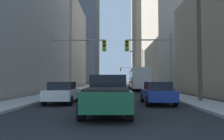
{
  "coord_description": "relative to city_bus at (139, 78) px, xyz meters",
  "views": [
    {
      "loc": [
        0.44,
        -2.81,
        1.63
      ],
      "look_at": [
        0.0,
        21.58,
        2.8
      ],
      "focal_mm": 34.19,
      "sensor_mm": 36.0,
      "label": 1
    }
  ],
  "objects": [
    {
      "name": "traffic_signal_near_left",
      "position": [
        -7.42,
        -14.51,
        2.18
      ],
      "size": [
        5.23,
        0.44,
        6.0
      ],
      "color": "gray",
      "rests_on": "ground"
    },
    {
      "name": "traffic_signal_near_right",
      "position": [
        -0.42,
        -14.51,
        2.14
      ],
      "size": [
        4.39,
        0.44,
        6.0
      ],
      "color": "gray",
      "rests_on": "ground"
    },
    {
      "name": "pickup_truck_green",
      "position": [
        -4.09,
        -23.89,
        -1.0
      ],
      "size": [
        2.2,
        5.45,
        1.9
      ],
      "color": "#195938",
      "rests_on": "ground"
    },
    {
      "name": "building_right_mid_block",
      "position": [
        14.87,
        18.38,
        13.64
      ],
      "size": [
        21.11,
        26.05,
        31.14
      ],
      "primitive_type": "cube",
      "color": "#B7A893",
      "rests_on": "ground"
    },
    {
      "name": "sedan_white",
      "position": [
        -7.43,
        -19.3,
        -1.16
      ],
      "size": [
        1.95,
        4.23,
        1.52
      ],
      "color": "white",
      "rests_on": "ground"
    },
    {
      "name": "utility_pole_right",
      "position": [
        2.48,
        -18.63,
        3.3
      ],
      "size": [
        2.2,
        0.28,
        9.9
      ],
      "color": "brown",
      "rests_on": "ground"
    },
    {
      "name": "street_lamp_right",
      "position": [
        1.15,
        6.85,
        2.64
      ],
      "size": [
        2.63,
        0.32,
        7.5
      ],
      "color": "gray",
      "rests_on": "ground"
    },
    {
      "name": "sedan_maroon",
      "position": [
        -4.16,
        -2.67,
        -1.16
      ],
      "size": [
        1.95,
        4.25,
        1.52
      ],
      "color": "maroon",
      "rests_on": "ground"
    },
    {
      "name": "sidewalk_left",
      "position": [
        -10.44,
        18.49,
        -1.85
      ],
      "size": [
        2.68,
        160.0,
        0.15
      ],
      "primitive_type": "cube",
      "color": "#9E9E99",
      "rests_on": "ground"
    },
    {
      "name": "city_bus",
      "position": [
        0.0,
        0.0,
        0.0
      ],
      "size": [
        2.79,
        11.56,
        3.4
      ],
      "color": "silver",
      "rests_on": "ground"
    },
    {
      "name": "sedan_blue",
      "position": [
        -0.85,
        -19.72,
        -1.16
      ],
      "size": [
        1.95,
        4.21,
        1.52
      ],
      "color": "navy",
      "rests_on": "ground"
    },
    {
      "name": "building_left_far_tower",
      "position": [
        -19.65,
        62.49,
        24.53
      ],
      "size": [
        15.19,
        22.54,
        52.93
      ],
      "primitive_type": "cube",
      "color": "#4C515B",
      "rests_on": "ground"
    },
    {
      "name": "sidewalk_right",
      "position": [
        2.22,
        18.49,
        -1.85
      ],
      "size": [
        2.68,
        160.0,
        0.15
      ],
      "primitive_type": "cube",
      "color": "#9E9E99",
      "rests_on": "ground"
    },
    {
      "name": "traffic_signal_far_right",
      "position": [
        -0.23,
        29.36,
        2.12
      ],
      "size": [
        4.0,
        0.44,
        6.0
      ],
      "color": "gray",
      "rests_on": "ground"
    },
    {
      "name": "building_right_far_highrise",
      "position": [
        15.61,
        61.99,
        31.83
      ],
      "size": [
        22.46,
        27.64,
        67.52
      ],
      "primitive_type": "cube",
      "color": "tan",
      "rests_on": "ground"
    },
    {
      "name": "building_left_mid_office",
      "position": [
        -21.22,
        18.71,
        8.33
      ],
      "size": [
        17.12,
        20.48,
        20.52
      ],
      "primitive_type": "cube",
      "color": "gray",
      "rests_on": "ground"
    }
  ]
}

